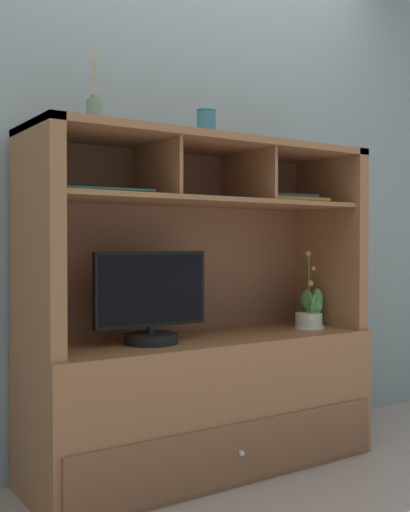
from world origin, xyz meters
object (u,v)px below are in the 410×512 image
(tv_monitor, at_px, (151,303))
(potted_orchid, at_px, (309,319))
(potted_fern, at_px, (312,308))
(magazine_stack_centre, at_px, (102,192))
(magazine_stack_left, at_px, (282,200))
(media_console, at_px, (204,367))
(diffuser_bottle, at_px, (94,113))
(ceramic_vase, at_px, (206,124))

(tv_monitor, height_order, potted_orchid, tv_monitor)
(potted_fern, distance_m, magazine_stack_centre, 1.23)
(tv_monitor, bearing_deg, magazine_stack_left, 3.52)
(media_console, relative_size, magazine_stack_centre, 4.08)
(potted_fern, bearing_deg, magazine_stack_left, 176.79)
(magazine_stack_left, height_order, magazine_stack_centre, magazine_stack_left)
(diffuser_bottle, bearing_deg, magazine_stack_centre, 6.88)
(media_console, relative_size, ceramic_vase, 11.79)
(potted_orchid, relative_size, magazine_stack_centre, 0.98)
(media_console, distance_m, ceramic_vase, 1.05)
(potted_fern, bearing_deg, tv_monitor, -177.82)
(potted_fern, relative_size, diffuser_bottle, 0.57)
(magazine_stack_left, height_order, ceramic_vase, ceramic_vase)
(media_console, bearing_deg, ceramic_vase, -90.00)
(tv_monitor, distance_m, diffuser_bottle, 0.79)
(potted_fern, xyz_separation_m, magazine_stack_centre, (-1.11, 0.02, 0.52))
(media_console, distance_m, magazine_stack_left, 0.88)
(tv_monitor, relative_size, potted_orchid, 1.34)
(magazine_stack_left, bearing_deg, ceramic_vase, -176.13)
(potted_orchid, distance_m, ceramic_vase, 1.05)
(media_console, distance_m, potted_orchid, 0.61)
(tv_monitor, distance_m, ceramic_vase, 0.81)
(potted_fern, bearing_deg, diffuser_bottle, 179.43)
(magazine_stack_centre, height_order, ceramic_vase, ceramic_vase)
(potted_fern, bearing_deg, magazine_stack_centre, 179.22)
(ceramic_vase, bearing_deg, magazine_stack_centre, 175.66)
(tv_monitor, height_order, potted_fern, tv_monitor)
(tv_monitor, distance_m, magazine_stack_centre, 0.49)
(potted_orchid, bearing_deg, magazine_stack_left, 155.22)
(magazine_stack_left, xyz_separation_m, ceramic_vase, (-0.46, -0.03, 0.30))
(potted_fern, distance_m, diffuser_bottle, 1.41)
(tv_monitor, distance_m, potted_fern, 0.92)
(potted_fern, relative_size, magazine_stack_left, 0.47)
(tv_monitor, relative_size, ceramic_vase, 3.80)
(potted_orchid, relative_size, magazine_stack_left, 0.93)
(media_console, xyz_separation_m, tv_monitor, (-0.28, -0.03, 0.30))
(tv_monitor, relative_size, magazine_stack_left, 1.25)
(magazine_stack_centre, bearing_deg, magazine_stack_left, -0.30)
(diffuser_bottle, bearing_deg, potted_orchid, -3.02)
(diffuser_bottle, bearing_deg, tv_monitor, -11.65)
(tv_monitor, bearing_deg, potted_fern, 2.18)
(diffuser_bottle, bearing_deg, potted_fern, -0.57)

